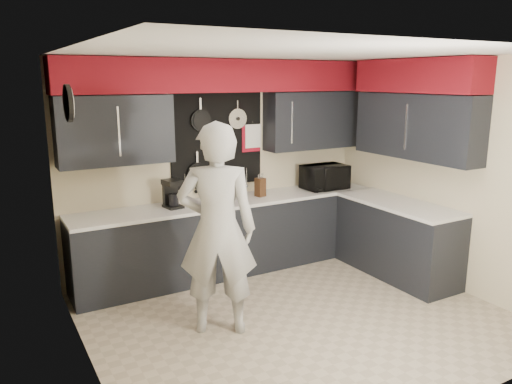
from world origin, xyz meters
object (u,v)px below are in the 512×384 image
knife_block (260,187)px  person (217,230)px  microwave (325,177)px  coffee_maker (172,193)px  utensil_crock (213,196)px

knife_block → person: (-1.20, -1.27, -0.03)m
microwave → coffee_maker: size_ratio=1.77×
coffee_maker → person: person is taller
utensil_crock → person: bearing=-113.0°
knife_block → coffee_maker: coffee_maker is taller
person → utensil_crock: bearing=-85.3°
microwave → knife_block: size_ratio=2.48×
microwave → knife_block: 0.97m
microwave → person: person is taller
person → coffee_maker: bearing=-64.0°
microwave → utensil_crock: 1.62m
coffee_maker → person: 1.31m
knife_block → utensil_crock: size_ratio=1.56×
utensil_crock → coffee_maker: (-0.51, 0.01, 0.09)m
microwave → knife_block: (-0.97, 0.05, -0.04)m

